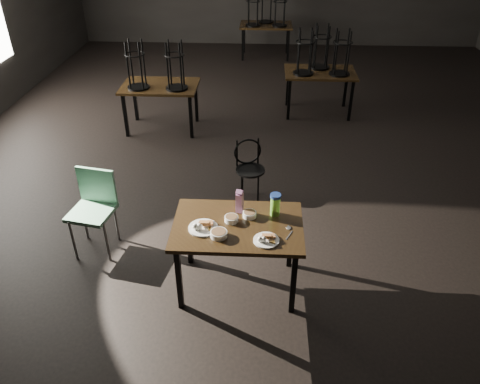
# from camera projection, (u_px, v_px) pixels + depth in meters

# --- Properties ---
(main_table) EXTENTS (1.20, 0.80, 0.75)m
(main_table) POSITION_uv_depth(u_px,v_px,m) (238.00, 231.00, 4.34)
(main_table) COLOR black
(main_table) RESTS_ON ground
(plate_left) EXTENTS (0.27, 0.27, 0.09)m
(plate_left) POSITION_uv_depth(u_px,v_px,m) (203.00, 227.00, 4.23)
(plate_left) COLOR white
(plate_left) RESTS_ON main_table
(plate_right) EXTENTS (0.23, 0.23, 0.07)m
(plate_right) POSITION_uv_depth(u_px,v_px,m) (266.00, 239.00, 4.08)
(plate_right) COLOR white
(plate_right) RESTS_ON main_table
(bowl_near) EXTENTS (0.13, 0.13, 0.05)m
(bowl_near) POSITION_uv_depth(u_px,v_px,m) (231.00, 219.00, 4.32)
(bowl_near) COLOR white
(bowl_near) RESTS_ON main_table
(bowl_far) EXTENTS (0.13, 0.13, 0.05)m
(bowl_far) POSITION_uv_depth(u_px,v_px,m) (250.00, 214.00, 4.39)
(bowl_far) COLOR white
(bowl_far) RESTS_ON main_table
(bowl_big) EXTENTS (0.15, 0.15, 0.05)m
(bowl_big) POSITION_uv_depth(u_px,v_px,m) (219.00, 234.00, 4.13)
(bowl_big) COLOR white
(bowl_big) RESTS_ON main_table
(juice_carton) EXTENTS (0.08, 0.08, 0.25)m
(juice_carton) POSITION_uv_depth(u_px,v_px,m) (240.00, 202.00, 4.41)
(juice_carton) COLOR #8E1978
(juice_carton) RESTS_ON main_table
(water_bottle) EXTENTS (0.13, 0.13, 0.23)m
(water_bottle) POSITION_uv_depth(u_px,v_px,m) (275.00, 204.00, 4.37)
(water_bottle) COLOR #7BD53E
(water_bottle) RESTS_ON main_table
(spoon) EXTENTS (0.07, 0.21, 0.01)m
(spoon) POSITION_uv_depth(u_px,v_px,m) (289.00, 229.00, 4.23)
(spoon) COLOR silver
(spoon) RESTS_ON main_table
(bentwood_chair) EXTENTS (0.39, 0.39, 0.77)m
(bentwood_chair) POSITION_uv_depth(u_px,v_px,m) (249.00, 165.00, 5.84)
(bentwood_chair) COLOR black
(bentwood_chair) RESTS_ON ground
(school_chair) EXTENTS (0.50, 0.50, 0.92)m
(school_chair) POSITION_uv_depth(u_px,v_px,m) (94.00, 204.00, 4.93)
(school_chair) COLOR #6AA584
(school_chair) RESTS_ON ground
(bg_table_left) EXTENTS (1.20, 0.80, 1.48)m
(bg_table_left) POSITION_uv_depth(u_px,v_px,m) (159.00, 86.00, 7.36)
(bg_table_left) COLOR black
(bg_table_left) RESTS_ON ground
(bg_table_right) EXTENTS (1.20, 0.80, 1.48)m
(bg_table_right) POSITION_uv_depth(u_px,v_px,m) (320.00, 70.00, 7.93)
(bg_table_right) COLOR black
(bg_table_right) RESTS_ON ground
(bg_table_far) EXTENTS (1.20, 0.80, 1.48)m
(bg_table_far) POSITION_uv_depth(u_px,v_px,m) (266.00, 23.00, 10.74)
(bg_table_far) COLOR black
(bg_table_far) RESTS_ON ground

